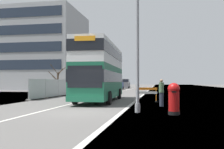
{
  "coord_description": "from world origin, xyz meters",
  "views": [
    {
      "loc": [
        4.46,
        -13.43,
        1.66
      ],
      "look_at": [
        1.0,
        5.41,
        2.2
      ],
      "focal_mm": 41.11,
      "sensor_mm": 36.0,
      "label": 1
    }
  ],
  "objects_px": {
    "car_oncoming_near": "(102,85)",
    "car_far_side": "(126,84)",
    "double_decker_bus": "(101,71)",
    "roadworks_barrier": "(146,93)",
    "car_receding_mid": "(115,85)",
    "pedestrian_at_kerb": "(161,93)",
    "car_receding_far": "(118,84)",
    "red_pillar_postbox": "(174,97)",
    "lamppost_foreground": "(137,43)"
  },
  "relations": [
    {
      "from": "pedestrian_at_kerb",
      "to": "car_far_side",
      "type": "bearing_deg",
      "value": 100.25
    },
    {
      "from": "car_far_side",
      "to": "car_receding_far",
      "type": "bearing_deg",
      "value": -93.68
    },
    {
      "from": "red_pillar_postbox",
      "to": "car_receding_far",
      "type": "xyz_separation_m",
      "value": [
        -9.63,
        42.92,
        0.19
      ]
    },
    {
      "from": "red_pillar_postbox",
      "to": "pedestrian_at_kerb",
      "type": "relative_size",
      "value": 0.87
    },
    {
      "from": "car_receding_far",
      "to": "car_oncoming_near",
      "type": "bearing_deg",
      "value": -90.78
    },
    {
      "from": "red_pillar_postbox",
      "to": "pedestrian_at_kerb",
      "type": "distance_m",
      "value": 4.37
    },
    {
      "from": "roadworks_barrier",
      "to": "double_decker_bus",
      "type": "bearing_deg",
      "value": 177.72
    },
    {
      "from": "car_receding_mid",
      "to": "pedestrian_at_kerb",
      "type": "height_order",
      "value": "car_receding_mid"
    },
    {
      "from": "double_decker_bus",
      "to": "car_receding_far",
      "type": "height_order",
      "value": "double_decker_bus"
    },
    {
      "from": "double_decker_bus",
      "to": "lamppost_foreground",
      "type": "xyz_separation_m",
      "value": [
        3.78,
        -7.61,
        1.18
      ]
    },
    {
      "from": "double_decker_bus",
      "to": "roadworks_barrier",
      "type": "distance_m",
      "value": 4.29
    },
    {
      "from": "car_oncoming_near",
      "to": "car_far_side",
      "type": "height_order",
      "value": "car_oncoming_near"
    },
    {
      "from": "double_decker_bus",
      "to": "pedestrian_at_kerb",
      "type": "bearing_deg",
      "value": -37.09
    },
    {
      "from": "red_pillar_postbox",
      "to": "car_receding_mid",
      "type": "bearing_deg",
      "value": 104.25
    },
    {
      "from": "car_oncoming_near",
      "to": "car_far_side",
      "type": "bearing_deg",
      "value": 88.18
    },
    {
      "from": "car_receding_far",
      "to": "car_far_side",
      "type": "height_order",
      "value": "car_far_side"
    },
    {
      "from": "car_receding_mid",
      "to": "pedestrian_at_kerb",
      "type": "distance_m",
      "value": 33.39
    },
    {
      "from": "roadworks_barrier",
      "to": "car_receding_mid",
      "type": "bearing_deg",
      "value": 104.78
    },
    {
      "from": "car_receding_far",
      "to": "car_far_side",
      "type": "distance_m",
      "value": 8.49
    },
    {
      "from": "roadworks_barrier",
      "to": "car_receding_far",
      "type": "relative_size",
      "value": 0.4
    },
    {
      "from": "car_oncoming_near",
      "to": "lamppost_foreground",
      "type": "bearing_deg",
      "value": -73.56
    },
    {
      "from": "roadworks_barrier",
      "to": "pedestrian_at_kerb",
      "type": "relative_size",
      "value": 0.96
    },
    {
      "from": "lamppost_foreground",
      "to": "red_pillar_postbox",
      "type": "xyz_separation_m",
      "value": [
        1.87,
        -0.57,
        -2.85
      ]
    },
    {
      "from": "roadworks_barrier",
      "to": "car_far_side",
      "type": "relative_size",
      "value": 0.39
    },
    {
      "from": "car_receding_mid",
      "to": "car_far_side",
      "type": "distance_m",
      "value": 14.83
    },
    {
      "from": "lamppost_foreground",
      "to": "roadworks_barrier",
      "type": "xyz_separation_m",
      "value": [
        0.11,
        7.45,
        -2.98
      ]
    },
    {
      "from": "roadworks_barrier",
      "to": "pedestrian_at_kerb",
      "type": "bearing_deg",
      "value": -72.18
    },
    {
      "from": "red_pillar_postbox",
      "to": "pedestrian_at_kerb",
      "type": "bearing_deg",
      "value": 97.53
    },
    {
      "from": "red_pillar_postbox",
      "to": "roadworks_barrier",
      "type": "xyz_separation_m",
      "value": [
        -1.76,
        8.02,
        -0.12
      ]
    },
    {
      "from": "roadworks_barrier",
      "to": "car_far_side",
      "type": "height_order",
      "value": "car_far_side"
    },
    {
      "from": "car_oncoming_near",
      "to": "pedestrian_at_kerb",
      "type": "xyz_separation_m",
      "value": [
        9.27,
        -23.25,
        -0.15
      ]
    },
    {
      "from": "double_decker_bus",
      "to": "car_receding_far",
      "type": "distance_m",
      "value": 35.01
    },
    {
      "from": "double_decker_bus",
      "to": "pedestrian_at_kerb",
      "type": "relative_size",
      "value": 6.08
    },
    {
      "from": "car_receding_mid",
      "to": "car_receding_far",
      "type": "bearing_deg",
      "value": 93.1
    },
    {
      "from": "lamppost_foreground",
      "to": "car_oncoming_near",
      "type": "bearing_deg",
      "value": 106.44
    },
    {
      "from": "car_receding_mid",
      "to": "car_receding_far",
      "type": "xyz_separation_m",
      "value": [
        -0.34,
        6.36,
        0.0
      ]
    },
    {
      "from": "double_decker_bus",
      "to": "roadworks_barrier",
      "type": "relative_size",
      "value": 6.31
    },
    {
      "from": "car_far_side",
      "to": "pedestrian_at_kerb",
      "type": "xyz_separation_m",
      "value": [
        8.51,
        -47.07,
        -0.16
      ]
    },
    {
      "from": "roadworks_barrier",
      "to": "car_far_side",
      "type": "xyz_separation_m",
      "value": [
        -7.33,
        43.38,
        0.33
      ]
    },
    {
      "from": "double_decker_bus",
      "to": "red_pillar_postbox",
      "type": "xyz_separation_m",
      "value": [
        5.66,
        -8.17,
        -1.67
      ]
    },
    {
      "from": "car_receding_mid",
      "to": "car_receding_far",
      "type": "relative_size",
      "value": 0.86
    },
    {
      "from": "car_receding_far",
      "to": "car_far_side",
      "type": "relative_size",
      "value": 0.98
    },
    {
      "from": "car_far_side",
      "to": "pedestrian_at_kerb",
      "type": "distance_m",
      "value": 47.83
    },
    {
      "from": "double_decker_bus",
      "to": "car_receding_far",
      "type": "bearing_deg",
      "value": 96.53
    },
    {
      "from": "car_oncoming_near",
      "to": "car_receding_far",
      "type": "height_order",
      "value": "car_oncoming_near"
    },
    {
      "from": "car_oncoming_near",
      "to": "car_receding_mid",
      "type": "height_order",
      "value": "car_oncoming_near"
    },
    {
      "from": "red_pillar_postbox",
      "to": "car_oncoming_near",
      "type": "xyz_separation_m",
      "value": [
        -9.84,
        27.58,
        0.2
      ]
    },
    {
      "from": "roadworks_barrier",
      "to": "car_far_side",
      "type": "bearing_deg",
      "value": 99.59
    },
    {
      "from": "car_receding_mid",
      "to": "lamppost_foreground",
      "type": "bearing_deg",
      "value": -78.36
    },
    {
      "from": "red_pillar_postbox",
      "to": "pedestrian_at_kerb",
      "type": "height_order",
      "value": "pedestrian_at_kerb"
    }
  ]
}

